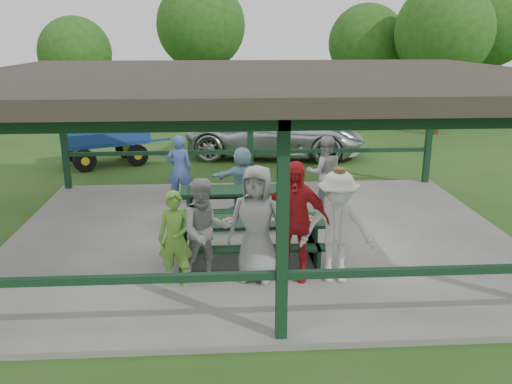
{
  "coord_description": "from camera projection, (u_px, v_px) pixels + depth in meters",
  "views": [
    {
      "loc": [
        -0.74,
        -10.2,
        4.02
      ],
      "look_at": [
        -0.11,
        -0.3,
        1.1
      ],
      "focal_mm": 38.0,
      "sensor_mm": 36.0,
      "label": 1
    }
  ],
  "objects": [
    {
      "name": "table_setting",
      "position": [
        253.0,
        218.0,
        9.57
      ],
      "size": [
        2.42,
        0.45,
        0.1
      ],
      "color": "white",
      "rests_on": "picnic_table_near"
    },
    {
      "name": "pavilion_structure",
      "position": [
        261.0,
        81.0,
        10.05
      ],
      "size": [
        10.6,
        8.6,
        3.24
      ],
      "color": "black",
      "rests_on": "concrete_slab"
    },
    {
      "name": "farm_trailer",
      "position": [
        106.0,
        146.0,
        17.07
      ],
      "size": [
        3.38,
        2.32,
        1.21
      ],
      "rotation": [
        0.0,
        0.0,
        0.43
      ],
      "color": "navy",
      "rests_on": "ground"
    },
    {
      "name": "tree_right",
      "position": [
        444.0,
        32.0,
        21.28
      ],
      "size": [
        3.84,
        3.84,
        5.99
      ],
      "color": "#362015",
      "rests_on": "ground"
    },
    {
      "name": "contestant_white_fedora",
      "position": [
        337.0,
        227.0,
        8.69
      ],
      "size": [
        1.27,
        0.83,
        1.9
      ],
      "rotation": [
        0.0,
        0.0,
        -0.13
      ],
      "color": "silver",
      "rests_on": "concrete_slab"
    },
    {
      "name": "ground",
      "position": [
        261.0,
        240.0,
        10.95
      ],
      "size": [
        90.0,
        90.0,
        0.0
      ],
      "primitive_type": "plane",
      "color": "#264B17",
      "rests_on": "ground"
    },
    {
      "name": "concrete_slab",
      "position": [
        261.0,
        237.0,
        10.93
      ],
      "size": [
        10.0,
        8.0,
        0.1
      ],
      "primitive_type": "cube",
      "color": "slate",
      "rests_on": "ground"
    },
    {
      "name": "tree_far_left",
      "position": [
        75.0,
        54.0,
        22.68
      ],
      "size": [
        3.02,
        3.02,
        4.72
      ],
      "color": "#362015",
      "rests_on": "ground"
    },
    {
      "name": "picnic_table_near",
      "position": [
        248.0,
        235.0,
        9.62
      ],
      "size": [
        2.68,
        1.39,
        0.75
      ],
      "color": "black",
      "rests_on": "concrete_slab"
    },
    {
      "name": "tree_far_right",
      "position": [
        486.0,
        22.0,
        24.77
      ],
      "size": [
        4.26,
        4.26,
        6.65
      ],
      "color": "#362015",
      "rests_on": "ground"
    },
    {
      "name": "spectator_grey",
      "position": [
        324.0,
        173.0,
        12.36
      ],
      "size": [
        0.85,
        0.67,
        1.7
      ],
      "primitive_type": "imported",
      "rotation": [
        0.0,
        0.0,
        3.18
      ],
      "color": "gray",
      "rests_on": "concrete_slab"
    },
    {
      "name": "spectator_blue",
      "position": [
        179.0,
        169.0,
        12.77
      ],
      "size": [
        0.61,
        0.41,
        1.65
      ],
      "primitive_type": "imported",
      "rotation": [
        0.0,
        0.0,
        3.16
      ],
      "color": "#445FB3",
      "rests_on": "concrete_slab"
    },
    {
      "name": "tree_mid",
      "position": [
        367.0,
        43.0,
        23.93
      ],
      "size": [
        3.39,
        3.39,
        5.3
      ],
      "color": "#362015",
      "rests_on": "ground"
    },
    {
      "name": "picnic_table_far",
      "position": [
        243.0,
        201.0,
        11.53
      ],
      "size": [
        2.62,
        1.39,
        0.75
      ],
      "color": "black",
      "rests_on": "concrete_slab"
    },
    {
      "name": "tree_left",
      "position": [
        201.0,
        25.0,
        25.06
      ],
      "size": [
        4.11,
        4.11,
        6.42
      ],
      "color": "#362015",
      "rests_on": "ground"
    },
    {
      "name": "pickup_truck",
      "position": [
        276.0,
        132.0,
        18.27
      ],
      "size": [
        6.27,
        3.66,
        1.64
      ],
      "primitive_type": "imported",
      "rotation": [
        0.0,
        0.0,
        1.4
      ],
      "color": "silver",
      "rests_on": "ground"
    },
    {
      "name": "contestant_grey_left",
      "position": [
        205.0,
        231.0,
        8.68
      ],
      "size": [
        0.99,
        0.87,
        1.74
      ],
      "primitive_type": "imported",
      "rotation": [
        0.0,
        0.0,
        0.28
      ],
      "color": "gray",
      "rests_on": "concrete_slab"
    },
    {
      "name": "contestant_green",
      "position": [
        175.0,
        239.0,
        8.6
      ],
      "size": [
        0.61,
        0.44,
        1.56
      ],
      "primitive_type": "imported",
      "rotation": [
        0.0,
        0.0,
        -0.12
      ],
      "color": "#619D35",
      "rests_on": "concrete_slab"
    },
    {
      "name": "spectator_lblue",
      "position": [
        242.0,
        179.0,
        12.26
      ],
      "size": [
        1.42,
        0.59,
        1.49
      ],
      "primitive_type": "imported",
      "rotation": [
        0.0,
        0.0,
        3.25
      ],
      "color": "#7CA7C0",
      "rests_on": "concrete_slab"
    },
    {
      "name": "contestant_red",
      "position": [
        294.0,
        221.0,
        8.77
      ],
      "size": [
        1.24,
        0.72,
        2.0
      ],
      "primitive_type": "imported",
      "rotation": [
        0.0,
        0.0,
        -0.21
      ],
      "color": "red",
      "rests_on": "concrete_slab"
    },
    {
      "name": "contestant_grey_mid",
      "position": [
        257.0,
        224.0,
        8.72
      ],
      "size": [
        1.08,
        0.87,
        1.93
      ],
      "primitive_type": "imported",
      "rotation": [
        0.0,
        0.0,
        -0.31
      ],
      "color": "gray",
      "rests_on": "concrete_slab"
    }
  ]
}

